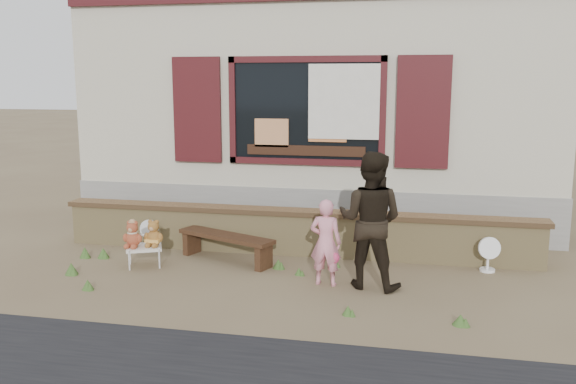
% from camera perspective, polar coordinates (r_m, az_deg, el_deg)
% --- Properties ---
extents(ground, '(80.00, 80.00, 0.00)m').
position_cam_1_polar(ground, '(8.13, -0.89, -7.70)').
color(ground, brown).
rests_on(ground, ground).
extents(shopfront, '(8.04, 5.13, 4.00)m').
position_cam_1_polar(shopfront, '(12.16, 3.85, 7.91)').
color(shopfront, '#ABA48A').
rests_on(shopfront, ground).
extents(brick_wall, '(7.10, 0.36, 0.67)m').
position_cam_1_polar(brick_wall, '(8.98, 0.53, -3.68)').
color(brick_wall, tan).
rests_on(brick_wall, ground).
extents(bench, '(1.53, 0.89, 0.39)m').
position_cam_1_polar(bench, '(8.67, -5.82, -4.64)').
color(bench, '#311D11').
rests_on(bench, ground).
extents(folding_chair, '(0.60, 0.57, 0.29)m').
position_cam_1_polar(folding_chair, '(8.62, -13.32, -5.13)').
color(folding_chair, silver).
rests_on(folding_chair, ground).
extents(teddy_bear_left, '(0.35, 0.33, 0.37)m').
position_cam_1_polar(teddy_bear_left, '(8.57, -14.32, -3.79)').
color(teddy_bear_left, brown).
rests_on(teddy_bear_left, folding_chair).
extents(teddy_bear_right, '(0.35, 0.33, 0.37)m').
position_cam_1_polar(teddy_bear_right, '(8.56, -12.44, -3.71)').
color(teddy_bear_right, brown).
rests_on(teddy_bear_right, folding_chair).
extents(child, '(0.42, 0.30, 1.09)m').
position_cam_1_polar(child, '(7.60, 3.55, -4.72)').
color(child, pink).
rests_on(child, ground).
extents(adult, '(0.94, 0.80, 1.69)m').
position_cam_1_polar(adult, '(7.52, 7.72, -2.63)').
color(adult, black).
rests_on(adult, ground).
extents(fan_left, '(0.29, 0.20, 0.46)m').
position_cam_1_polar(fan_left, '(9.47, -12.78, -3.87)').
color(fan_left, silver).
rests_on(fan_left, ground).
extents(fan_right, '(0.31, 0.20, 0.48)m').
position_cam_1_polar(fan_right, '(8.61, 18.23, -5.53)').
color(fan_right, white).
rests_on(fan_right, ground).
extents(grass_tufts, '(5.32, 1.89, 0.16)m').
position_cam_1_polar(grass_tufts, '(8.13, -9.50, -7.36)').
color(grass_tufts, '#3A5C24').
rests_on(grass_tufts, ground).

